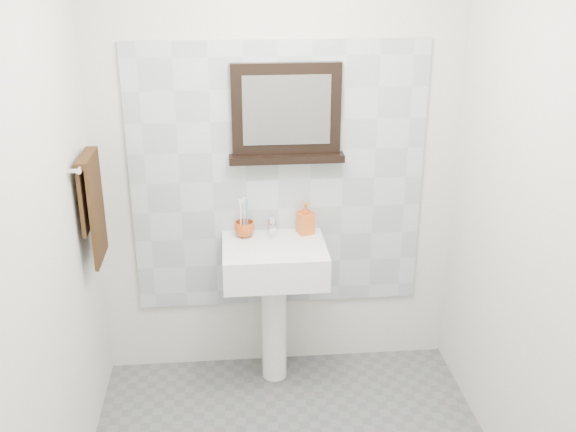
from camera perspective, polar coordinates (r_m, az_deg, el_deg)
The scene contains 12 objects.
back_wall at distance 3.67m, azimuth -0.86°, elevation 4.62°, with size 2.00×0.01×2.50m, color silver.
front_wall at distance 1.71m, azimuth 5.17°, elevation -17.56°, with size 2.00×0.01×2.50m, color silver.
left_wall at distance 2.73m, azimuth -20.39°, elevation -3.03°, with size 0.01×2.20×2.50m, color silver.
right_wall at distance 2.92m, azimuth 20.92°, elevation -1.49°, with size 0.01×2.20×2.50m, color silver.
splashback at distance 3.69m, azimuth -0.84°, elevation 3.08°, with size 1.60×0.02×1.50m, color #ABB4B9.
pedestal_sink at distance 3.67m, azimuth -1.17°, elevation -5.03°, with size 0.55×0.44×0.96m.
toothbrush_cup at distance 3.68m, azimuth -3.71°, elevation -1.11°, with size 0.11×0.11×0.09m, color #BF4916.
toothbrushes at distance 3.65m, azimuth -3.75°, elevation 0.04°, with size 0.05×0.04×0.21m.
soap_dispenser at distance 3.70m, azimuth 1.47°, elevation -0.16°, with size 0.08×0.08×0.18m, color red.
framed_mirror at distance 3.57m, azimuth -0.15°, elevation 8.51°, with size 0.61×0.11×0.52m.
towel_bar at distance 3.38m, azimuth -16.74°, elevation 4.67°, with size 0.07×0.40×0.03m.
hand_towel at distance 3.44m, azimuth -16.25°, elevation 1.33°, with size 0.06×0.30×0.55m.
Camera 1 is at (-0.27, -2.40, 2.33)m, focal length 42.00 mm.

